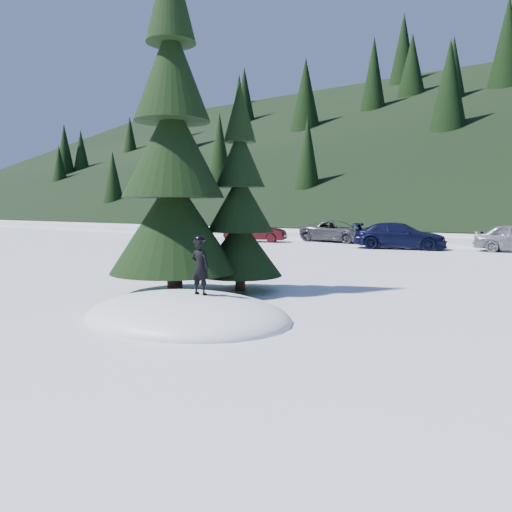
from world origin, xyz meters
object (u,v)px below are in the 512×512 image
Objects in this scene: child_skier at (200,267)px; car_0 at (187,230)px; car_1 at (256,232)px; spruce_tall at (173,161)px; spruce_short at (240,210)px; car_2 at (337,231)px; car_3 at (400,236)px.

child_skier is 24.75m from car_0.
child_skier is 22.22m from car_1.
spruce_tall is 19.65m from car_1.
spruce_short is at bearing -168.44° from car_1.
child_skier is at bearing -170.00° from car_1.
car_1 is at bearing -62.77° from child_skier.
car_3 is at bearing -111.44° from car_2.
spruce_tall is 1.80× the size of car_3.
car_3 reaches higher than car_0.
car_3 is (-1.63, 15.52, -1.41)m from spruce_short.
child_skier is at bearing -64.44° from spruce_short.
spruce_tall reaches higher than car_2.
car_3 is at bearing -87.53° from child_skier.
spruce_short is 4.92× the size of child_skier.
spruce_short is 3.58m from child_skier.
car_3 is (9.39, 0.24, 0.05)m from car_1.
spruce_tall is at bearing -41.23° from child_skier.
car_2 is (-8.28, 21.40, -0.35)m from child_skier.
car_1 is 9.40m from car_3.
car_2 is at bearing -78.56° from car_1.
car_1 is 0.81× the size of car_2.
car_1 is 0.82× the size of car_3.
car_3 is (5.17, -2.79, 0.02)m from car_2.
car_2 is at bearing -71.07° from car_0.
car_1 is (-11.03, 15.29, -1.46)m from spruce_short.
spruce_short is at bearing -71.45° from child_skier.
child_skier is at bearing -138.97° from car_0.
spruce_short reaches higher than car_0.
spruce_short is 1.42× the size of car_0.
spruce_short is (1.00, 1.40, -1.22)m from spruce_tall.
car_2 is at bearing 110.38° from spruce_short.
spruce_tall is 17.14m from car_3.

